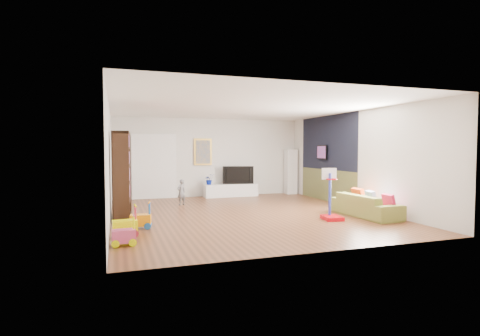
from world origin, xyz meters
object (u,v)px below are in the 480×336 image
object	(u,v)px
media_console	(231,190)
sofa	(366,205)
basketball_hoop	(332,194)
bookshelf	(122,175)

from	to	relation	value
media_console	sofa	xyz separation A→B (m)	(2.03, -4.69, 0.05)
media_console	basketball_hoop	world-z (taller)	basketball_hoop
media_console	bookshelf	bearing A→B (deg)	-141.54
bookshelf	sofa	distance (m)	5.95
basketball_hoop	sofa	bearing A→B (deg)	15.57
sofa	basketball_hoop	distance (m)	1.09
sofa	basketball_hoop	world-z (taller)	basketball_hoop
sofa	media_console	bearing A→B (deg)	20.31
media_console	bookshelf	xyz separation A→B (m)	(-3.63, -3.05, 0.81)
bookshelf	basketball_hoop	size ratio (longest dim) A/B	1.70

